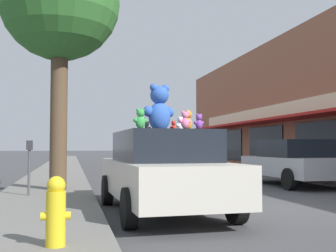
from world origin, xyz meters
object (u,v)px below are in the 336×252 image
teddy_bear_teal (143,125)px  parking_meter (29,160)px  teddy_bear_purple (199,122)px  teddy_bear_cream (142,124)px  teddy_bear_pink (185,120)px  plush_art_car (163,170)px  parked_car_far_center (294,162)px  teddy_bear_red (174,127)px  teddy_bear_green (140,119)px  teddy_bear_giant (159,109)px  teddy_bear_orange (188,120)px  street_tree (60,4)px  fire_hydrant (56,211)px  teddy_bear_white (180,124)px  teddy_bear_black (147,127)px

teddy_bear_teal → parking_meter: bearing=17.2°
teddy_bear_purple → teddy_bear_teal: 1.68m
teddy_bear_cream → parking_meter: (-2.22, 2.55, -0.74)m
teddy_bear_pink → plush_art_car: bearing=-93.9°
teddy_bear_purple → parked_car_far_center: bearing=-146.6°
teddy_bear_cream → teddy_bear_red: bearing=177.1°
teddy_bear_green → teddy_bear_cream: (0.12, 0.60, -0.05)m
teddy_bear_teal → teddy_bear_purple: bearing=169.4°
teddy_bear_teal → teddy_bear_pink: size_ratio=0.95×
teddy_bear_cream → teddy_bear_green: bearing=32.6°
teddy_bear_giant → teddy_bear_orange: 0.92m
street_tree → teddy_bear_orange: bearing=-59.3°
teddy_bear_purple → teddy_bear_cream: size_ratio=1.09×
teddy_bear_orange → teddy_bear_cream: size_ratio=1.48×
teddy_bear_pink → parked_car_far_center: size_ratio=0.07×
plush_art_car → fire_hydrant: bearing=-124.0°
teddy_bear_orange → teddy_bear_pink: (-0.20, -0.54, -0.03)m
teddy_bear_white → fire_hydrant: (-2.30, -3.21, -1.18)m
teddy_bear_orange → teddy_bear_pink: size_ratio=1.21×
teddy_bear_red → teddy_bear_green: bearing=23.4°
teddy_bear_black → teddy_bear_orange: (0.50, -1.48, 0.06)m
teddy_bear_black → street_tree: bearing=-22.0°
teddy_bear_giant → teddy_bear_pink: size_ratio=3.11×
parked_car_far_center → street_tree: (-7.55, -1.18, 4.34)m
teddy_bear_pink → fire_hydrant: bearing=31.5°
teddy_bear_giant → teddy_bear_teal: size_ratio=3.25×
teddy_bear_white → teddy_bear_green: 1.46m
teddy_bear_purple → teddy_bear_green: size_ratio=0.77×
teddy_bear_orange → parking_meter: teddy_bear_orange is taller
teddy_bear_pink → parked_car_far_center: 7.93m
teddy_bear_giant → teddy_bear_white: size_ratio=3.15×
teddy_bear_red → street_tree: 5.18m
teddy_bear_red → teddy_bear_white: bearing=72.9°
teddy_bear_green → teddy_bear_teal: 1.44m
teddy_bear_cream → parking_meter: 3.46m
teddy_bear_red → parked_car_far_center: size_ratio=0.05×
teddy_bear_white → teddy_bear_cream: size_ratio=1.21×
parking_meter → teddy_bear_black: bearing=-28.1°
teddy_bear_black → fire_hydrant: 4.46m
teddy_bear_white → plush_art_car: bearing=-9.0°
teddy_bear_orange → teddy_bear_cream: bearing=-76.5°
teddy_bear_white → teddy_bear_purple: bearing=57.4°
street_tree → parked_car_far_center: bearing=8.9°
teddy_bear_cream → street_tree: (-1.61, 3.78, 3.43)m
teddy_bear_black → teddy_bear_white: size_ratio=0.81×
street_tree → teddy_bear_cream: bearing=-67.0°
teddy_bear_orange → teddy_bear_black: bearing=-128.4°
teddy_bear_cream → teddy_bear_purple: bearing=96.0°
teddy_bear_purple → fire_hydrant: 3.31m
teddy_bear_cream → teddy_bear_pink: 1.03m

